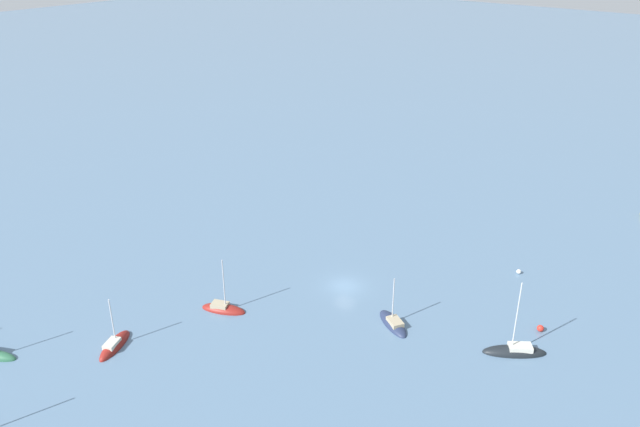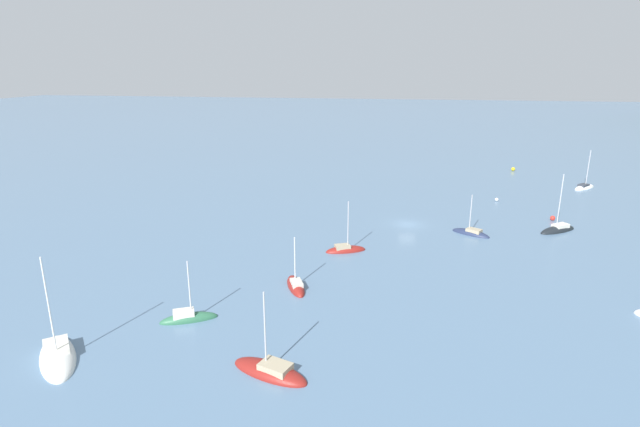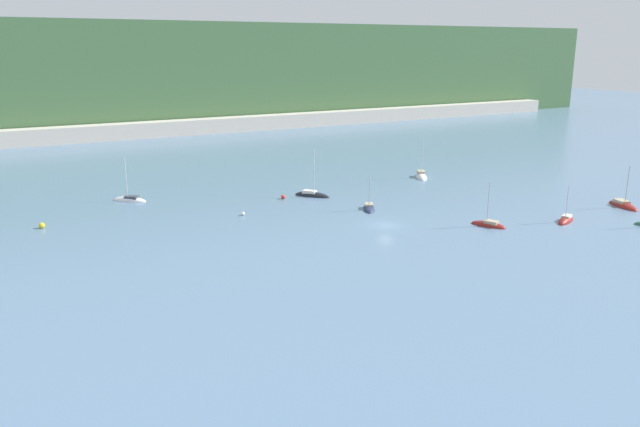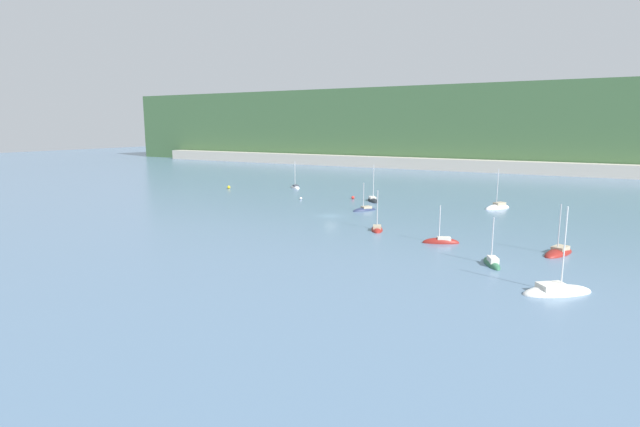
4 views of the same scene
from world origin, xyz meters
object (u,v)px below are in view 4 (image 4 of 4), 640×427
(sailboat_6, at_px, (558,253))
(mooring_buoy_0, at_px, (301,198))
(sailboat_7, at_px, (377,230))
(mooring_buoy_1, at_px, (229,187))
(sailboat_2, at_px, (492,264))
(mooring_buoy_2, at_px, (353,198))
(sailboat_8, at_px, (441,243))
(sailboat_1, at_px, (498,208))
(sailboat_3, at_px, (295,188))
(sailboat_5, at_px, (373,201))
(sailboat_0, at_px, (365,210))
(sailboat_4, at_px, (557,292))

(sailboat_6, xyz_separation_m, mooring_buoy_0, (-59.04, 26.64, 0.23))
(sailboat_7, height_order, mooring_buoy_1, sailboat_7)
(sailboat_2, bearing_deg, mooring_buoy_2, 16.70)
(sailboat_2, bearing_deg, sailboat_6, -60.92)
(sailboat_8, height_order, mooring_buoy_0, sailboat_8)
(sailboat_1, xyz_separation_m, mooring_buoy_0, (-44.33, -9.86, 0.20))
(sailboat_8, distance_m, mooring_buoy_1, 80.64)
(sailboat_3, height_order, mooring_buoy_0, sailboat_3)
(sailboat_2, relative_size, sailboat_5, 0.72)
(sailboat_2, bearing_deg, sailboat_0, 20.01)
(sailboat_2, xyz_separation_m, mooring_buoy_2, (-41.20, 43.99, 0.27))
(sailboat_1, height_order, mooring_buoy_0, sailboat_1)
(sailboat_2, height_order, mooring_buoy_1, sailboat_2)
(sailboat_6, xyz_separation_m, sailboat_8, (-16.32, -1.58, -0.01))
(sailboat_3, height_order, mooring_buoy_2, sailboat_3)
(mooring_buoy_1, xyz_separation_m, mooring_buoy_2, (39.98, -1.14, -0.05))
(sailboat_7, bearing_deg, mooring_buoy_0, 28.07)
(sailboat_7, distance_m, mooring_buoy_1, 67.81)
(sailboat_1, bearing_deg, sailboat_8, 29.56)
(sailboat_5, relative_size, sailboat_8, 1.43)
(sailboat_8, bearing_deg, mooring_buoy_2, -72.52)
(sailboat_6, relative_size, mooring_buoy_1, 9.19)
(sailboat_0, relative_size, sailboat_1, 0.69)
(sailboat_4, xyz_separation_m, sailboat_7, (-29.88, 20.96, -0.00))
(sailboat_7, relative_size, mooring_buoy_2, 9.82)
(sailboat_1, height_order, mooring_buoy_2, sailboat_1)
(sailboat_2, distance_m, mooring_buoy_2, 60.27)
(sailboat_1, xyz_separation_m, sailboat_8, (-1.61, -38.08, -0.04))
(sailboat_4, distance_m, sailboat_5, 67.69)
(sailboat_8, distance_m, mooring_buoy_2, 47.59)
(sailboat_3, bearing_deg, sailboat_2, -176.22)
(sailboat_0, height_order, sailboat_6, sailboat_6)
(mooring_buoy_1, bearing_deg, sailboat_1, 1.32)
(sailboat_2, height_order, sailboat_5, sailboat_5)
(sailboat_5, bearing_deg, sailboat_4, 4.06)
(mooring_buoy_1, bearing_deg, sailboat_5, -2.24)
(sailboat_2, height_order, mooring_buoy_2, sailboat_2)
(sailboat_2, bearing_deg, sailboat_3, 23.01)
(sailboat_4, bearing_deg, sailboat_5, 90.85)
(sailboat_5, height_order, sailboat_6, sailboat_5)
(sailboat_3, bearing_deg, mooring_buoy_2, -162.15)
(sailboat_1, distance_m, mooring_buoy_2, 33.71)
(sailboat_4, distance_m, sailboat_8, 24.34)
(sailboat_4, xyz_separation_m, sailboat_8, (-17.52, 16.90, -0.01))
(sailboat_4, relative_size, mooring_buoy_2, 13.41)
(mooring_buoy_1, height_order, mooring_buoy_2, mooring_buoy_1)
(sailboat_2, distance_m, mooring_buoy_1, 92.89)
(sailboat_5, bearing_deg, mooring_buoy_1, -128.63)
(sailboat_3, relative_size, sailboat_7, 1.12)
(sailboat_0, distance_m, sailboat_5, 13.61)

